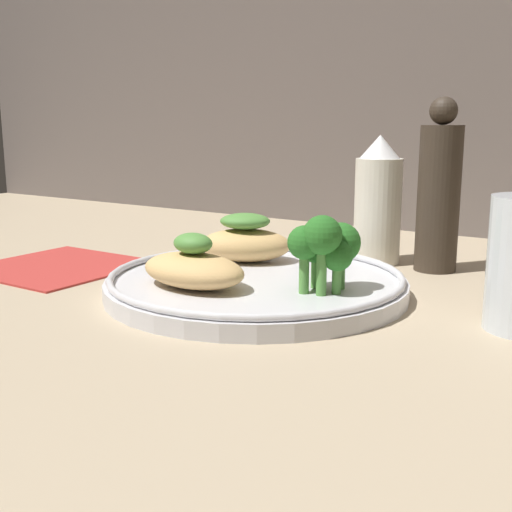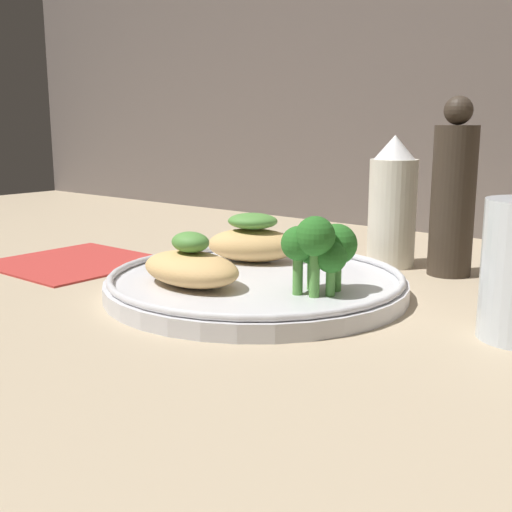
{
  "view_description": "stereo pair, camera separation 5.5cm",
  "coord_description": "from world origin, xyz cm",
  "px_view_note": "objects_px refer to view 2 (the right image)",
  "views": [
    {
      "loc": [
        30.0,
        -45.24,
        14.72
      ],
      "look_at": [
        0.0,
        0.0,
        3.4
      ],
      "focal_mm": 45.0,
      "sensor_mm": 36.0,
      "label": 1
    },
    {
      "loc": [
        34.45,
        -41.95,
        14.72
      ],
      "look_at": [
        0.0,
        0.0,
        3.4
      ],
      "focal_mm": 45.0,
      "sensor_mm": 36.0,
      "label": 2
    }
  ],
  "objects_px": {
    "broccoli_bunch": "(320,246)",
    "pepper_grinder": "(453,195)",
    "plate": "(256,283)",
    "sauce_bottle": "(392,204)"
  },
  "relations": [
    {
      "from": "broccoli_bunch",
      "to": "pepper_grinder",
      "type": "height_order",
      "value": "pepper_grinder"
    },
    {
      "from": "plate",
      "to": "pepper_grinder",
      "type": "xyz_separation_m",
      "value": [
        0.1,
        0.18,
        0.07
      ]
    },
    {
      "from": "plate",
      "to": "pepper_grinder",
      "type": "distance_m",
      "value": 0.22
    },
    {
      "from": "plate",
      "to": "pepper_grinder",
      "type": "bearing_deg",
      "value": 60.61
    },
    {
      "from": "broccoli_bunch",
      "to": "pepper_grinder",
      "type": "xyz_separation_m",
      "value": [
        0.03,
        0.18,
        0.03
      ]
    },
    {
      "from": "broccoli_bunch",
      "to": "pepper_grinder",
      "type": "bearing_deg",
      "value": 80.67
    },
    {
      "from": "broccoli_bunch",
      "to": "plate",
      "type": "bearing_deg",
      "value": 175.14
    },
    {
      "from": "plate",
      "to": "broccoli_bunch",
      "type": "bearing_deg",
      "value": -4.86
    },
    {
      "from": "plate",
      "to": "sauce_bottle",
      "type": "distance_m",
      "value": 0.19
    },
    {
      "from": "plate",
      "to": "broccoli_bunch",
      "type": "distance_m",
      "value": 0.08
    }
  ]
}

